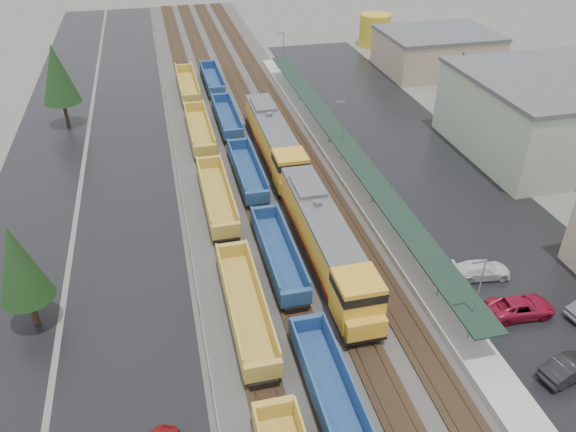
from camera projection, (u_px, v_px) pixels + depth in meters
name	position (u px, v px, depth m)	size (l,w,h in m)	color
ballast_strip	(247.00, 138.00, 72.80)	(20.00, 160.00, 0.08)	#302D2B
trackbed	(247.00, 137.00, 72.74)	(14.60, 160.00, 0.22)	black
west_parking_lot	(129.00, 150.00, 69.86)	(10.00, 160.00, 0.02)	black
west_road	(44.00, 159.00, 67.89)	(9.00, 160.00, 0.02)	black
east_commuter_lot	(415.00, 156.00, 68.37)	(16.00, 100.00, 0.02)	black
station_platform	(341.00, 159.00, 66.11)	(3.00, 80.00, 8.00)	#9E9B93
chainlink_fence	(173.00, 139.00, 68.80)	(0.08, 160.04, 2.02)	gray
tree_west_near	(18.00, 264.00, 40.78)	(3.96, 3.96, 9.00)	#332316
tree_west_far	(57.00, 74.00, 72.64)	(4.84, 4.84, 11.00)	#332316
tree_east	(459.00, 78.00, 73.21)	(4.40, 4.40, 10.00)	#332316
locomotive_lead	(327.00, 243.00, 48.44)	(3.35, 22.09, 5.00)	black
locomotive_trail	(275.00, 142.00, 65.64)	(3.35, 22.09, 5.00)	black
well_string_yellow	(229.00, 244.00, 50.84)	(2.74, 101.53, 2.43)	#AA862F
well_string_blue	(278.00, 254.00, 49.61)	(2.60, 109.03, 2.31)	navy
storage_tank	(375.00, 30.00, 107.27)	(5.86, 5.86, 5.86)	gold
parked_car_east_a	(572.00, 367.00, 39.03)	(4.89, 1.71, 1.61)	black
parked_car_east_b	(520.00, 307.00, 44.36)	(5.38, 2.48, 1.50)	maroon
parked_car_east_c	(481.00, 270.00, 48.37)	(5.09, 2.07, 1.48)	silver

